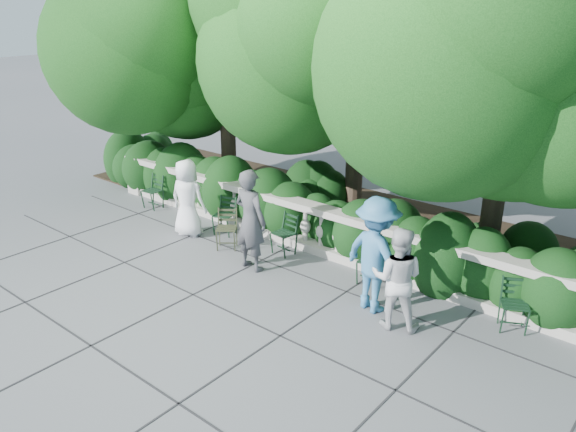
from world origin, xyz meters
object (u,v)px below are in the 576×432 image
Objects in this scene: chair_e at (366,286)px; person_older_blue at (377,255)px; chair_f at (512,334)px; person_businessman at (188,198)px; chair_c at (222,236)px; person_woman_grey at (251,220)px; chair_weathered at (226,251)px; chair_b at (149,210)px; chair_d at (279,256)px; person_casual_man at (397,278)px.

person_older_blue is (0.49, -0.56, 0.98)m from chair_e.
person_businessman is (-6.80, -0.56, 0.84)m from chair_f.
person_woman_grey is (1.54, -0.69, 0.98)m from chair_c.
person_woman_grey is (2.15, -0.32, 0.14)m from person_businessman.
chair_c is at bearing 6.62° from person_older_blue.
chair_c is 0.79m from chair_weathered.
chair_b and chair_e have the same top height.
chair_c is at bearing -173.16° from chair_d.
chair_f is 0.51× the size of person_casual_man.
person_businessman reaches higher than chair_weathered.
chair_b is 0.43× the size of person_older_blue.
person_businessman is (-1.24, 0.11, 0.84)m from chair_weathered.
person_older_blue is at bearing -60.03° from chair_e.
person_casual_man reaches higher than chair_b.
chair_d is 0.51× the size of person_casual_man.
chair_d is 1.22m from person_woman_grey.
chair_c is 1.00× the size of chair_e.
chair_c is 1.00× the size of chair_weathered.
person_casual_man is (3.11, -0.05, -0.15)m from person_woman_grey.
chair_d is 0.43× the size of person_older_blue.
chair_b is 4.27m from person_woman_grey.
chair_f is (8.75, 0.17, 0.00)m from chair_b.
chair_c and chair_weathered have the same top height.
person_casual_man is 0.85× the size of person_older_blue.
chair_weathered is at bearing -53.23° from chair_c.
chair_b is 1.00× the size of chair_c.
person_older_blue is at bearing -46.74° from person_casual_man.
chair_weathered is at bearing 161.76° from person_businessman.
person_businessman is 0.86× the size of person_older_blue.
chair_weathered is at bearing -12.22° from chair_b.
person_businessman is at bearing 174.72° from chair_e.
person_casual_man is (3.06, -0.78, 0.83)m from chair_d.
chair_b and chair_weathered have the same top height.
chair_c and chair_f have the same top height.
person_older_blue reaches higher than chair_b.
person_older_blue is at bearing 165.22° from person_businessman.
chair_d is at bearing -91.76° from person_woman_grey.
person_businessman reaches higher than chair_c.
chair_weathered is at bearing 13.13° from person_older_blue.
person_woman_grey reaches higher than chair_weathered.
chair_f is 0.43× the size of person_older_blue.
chair_f and chair_weathered have the same top height.
person_older_blue reaches higher than chair_f.
chair_b is at bearing 9.03° from person_older_blue.
person_casual_man is at bearing 162.69° from person_businessman.
chair_b is 2.56m from chair_c.
chair_b and chair_c have the same top height.
chair_c is 6.20m from chair_f.
chair_e is at bearing -157.53° from person_woman_grey.
person_casual_man is (4.03, -0.26, 0.83)m from chair_weathered.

